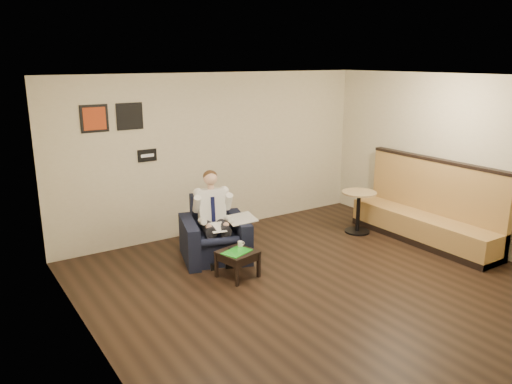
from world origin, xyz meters
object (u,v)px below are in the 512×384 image
coffee_mug (240,244)px  cafe_table (358,212)px  side_table (237,264)px  smartphone (233,248)px  seated_man (216,221)px  green_folder (237,252)px  banquette (425,202)px  armchair (215,229)px

coffee_mug → cafe_table: cafe_table is taller
side_table → smartphone: (0.01, 0.15, 0.20)m
coffee_mug → cafe_table: size_ratio=0.11×
seated_man → smartphone: 0.59m
coffee_mug → green_folder: bearing=-134.1°
seated_man → green_folder: bearing=-77.8°
green_folder → smartphone: size_ratio=3.21×
seated_man → cafe_table: size_ratio=1.72×
banquette → side_table: bearing=171.8°
seated_man → banquette: size_ratio=0.48×
coffee_mug → banquette: size_ratio=0.03×
armchair → smartphone: bearing=-78.3°
seated_man → green_folder: 0.74m
seated_man → smartphone: bearing=-75.6°
armchair → side_table: 0.84m
seated_man → side_table: seated_man is taller
armchair → seated_man: size_ratio=0.75×
armchair → coffee_mug: (0.06, -0.66, -0.04)m
armchair → banquette: 3.57m
armchair → banquette: (3.33, -1.28, 0.22)m
side_table → banquette: 3.47m
armchair → cafe_table: size_ratio=1.30×
seated_man → smartphone: (-0.02, -0.53, -0.25)m
seated_man → side_table: (-0.04, -0.68, -0.45)m
armchair → side_table: armchair is taller
coffee_mug → cafe_table: (2.66, 0.31, -0.06)m
smartphone → banquette: bearing=-12.8°
green_folder → smartphone: green_folder is taller
coffee_mug → armchair: bearing=95.1°
banquette → cafe_table: size_ratio=3.58×
green_folder → cafe_table: cafe_table is taller
seated_man → banquette: banquette is taller
side_table → smartphone: size_ratio=3.93×
armchair → coffee_mug: armchair is taller
green_folder → armchair: bearing=83.4°
green_folder → coffee_mug: size_ratio=4.74×
green_folder → cafe_table: size_ratio=0.52×
side_table → green_folder: (-0.02, -0.02, 0.20)m
smartphone → cafe_table: bearing=3.9°
cafe_table → smartphone: bearing=-173.9°
smartphone → banquette: banquette is taller
seated_man → coffee_mug: seated_man is taller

